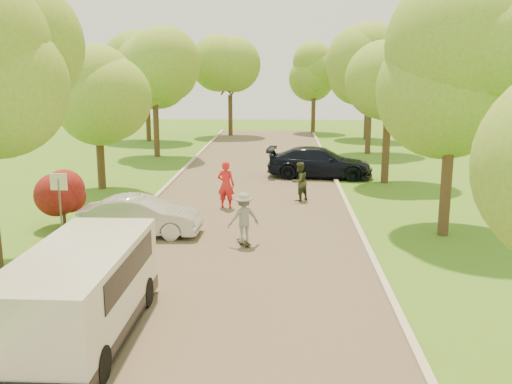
% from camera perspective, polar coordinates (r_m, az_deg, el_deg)
% --- Properties ---
extents(ground, '(100.00, 100.00, 0.00)m').
position_cam_1_polar(ground, '(14.78, -2.99, -9.45)').
color(ground, '#47701A').
rests_on(ground, ground).
extents(road, '(8.00, 60.00, 0.01)m').
position_cam_1_polar(road, '(22.38, -0.97, -1.89)').
color(road, '#4C4438').
rests_on(road, ground).
extents(curb_left, '(0.18, 60.00, 0.12)m').
position_cam_1_polar(curb_left, '(22.98, -11.11, -1.61)').
color(curb_left, '#B2AD9E').
rests_on(curb_left, ground).
extents(curb_right, '(0.18, 60.00, 0.12)m').
position_cam_1_polar(curb_right, '(22.48, 9.39, -1.85)').
color(curb_right, '#B2AD9E').
rests_on(curb_right, ground).
extents(street_sign, '(0.55, 0.06, 2.17)m').
position_cam_1_polar(street_sign, '(19.47, -19.07, 0.01)').
color(street_sign, '#59595E').
rests_on(street_sign, ground).
extents(red_shrub, '(1.70, 1.70, 1.95)m').
position_cam_1_polar(red_shrub, '(21.11, -18.77, -0.36)').
color(red_shrub, '#382619').
rests_on(red_shrub, ground).
extents(tree_l_midb, '(4.30, 4.20, 6.62)m').
position_cam_1_polar(tree_l_midb, '(26.97, -15.27, 9.92)').
color(tree_l_midb, '#382619').
rests_on(tree_l_midb, ground).
extents(tree_l_far, '(4.92, 4.80, 7.79)m').
position_cam_1_polar(tree_l_far, '(36.51, -9.82, 12.03)').
color(tree_l_far, '#382619').
rests_on(tree_l_far, ground).
extents(tree_r_mida, '(5.13, 5.00, 7.95)m').
position_cam_1_polar(tree_r_mida, '(19.49, 19.88, 11.75)').
color(tree_r_mida, '#382619').
rests_on(tree_r_mida, ground).
extents(tree_r_midb, '(4.51, 4.40, 7.01)m').
position_cam_1_polar(tree_r_midb, '(28.16, 13.57, 10.69)').
color(tree_r_midb, '#382619').
rests_on(tree_r_midb, ground).
extents(tree_r_far, '(5.33, 5.20, 8.34)m').
position_cam_1_polar(tree_r_far, '(38.12, 11.79, 12.49)').
color(tree_r_far, '#382619').
rests_on(tree_r_far, ground).
extents(tree_bg_a, '(5.12, 5.00, 7.72)m').
position_cam_1_polar(tree_bg_a, '(44.84, -10.63, 11.79)').
color(tree_bg_a, '#382619').
rests_on(tree_bg_a, ground).
extents(tree_bg_b, '(5.12, 5.00, 7.95)m').
position_cam_1_polar(tree_bg_b, '(46.17, 11.46, 12.04)').
color(tree_bg_b, '#382619').
rests_on(tree_bg_b, ground).
extents(tree_bg_c, '(4.92, 4.80, 7.33)m').
position_cam_1_polar(tree_bg_c, '(47.86, -2.36, 11.64)').
color(tree_bg_c, '#382619').
rests_on(tree_bg_c, ground).
extents(tree_bg_d, '(5.12, 5.00, 7.72)m').
position_cam_1_polar(tree_bg_d, '(49.75, 6.10, 11.94)').
color(tree_bg_d, '#382619').
rests_on(tree_bg_d, ground).
extents(minivan, '(2.04, 5.13, 1.91)m').
position_cam_1_polar(minivan, '(12.32, -17.08, -9.49)').
color(minivan, silver).
rests_on(minivan, ground).
extents(silver_sedan, '(4.03, 1.50, 1.32)m').
position_cam_1_polar(silver_sedan, '(19.37, -11.46, -2.38)').
color(silver_sedan, silver).
rests_on(silver_sedan, ground).
extents(dark_sedan, '(5.55, 2.72, 1.55)m').
position_cam_1_polar(dark_sedan, '(29.39, 6.38, 2.95)').
color(dark_sedan, black).
rests_on(dark_sedan, ground).
extents(longboard, '(0.52, 0.84, 0.09)m').
position_cam_1_polar(longboard, '(18.09, -1.24, -5.05)').
color(longboard, black).
rests_on(longboard, ground).
extents(skateboarder, '(1.17, 0.94, 1.58)m').
position_cam_1_polar(skateboarder, '(17.86, -1.25, -2.57)').
color(skateboarder, gray).
rests_on(skateboarder, longboard).
extents(person_striped, '(0.78, 0.60, 1.91)m').
position_cam_1_polar(person_striped, '(22.64, -3.02, 0.72)').
color(person_striped, red).
rests_on(person_striped, ground).
extents(person_olive, '(1.02, 1.01, 1.66)m').
position_cam_1_polar(person_olive, '(23.98, 4.36, 1.04)').
color(person_olive, '#313822').
rests_on(person_olive, ground).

